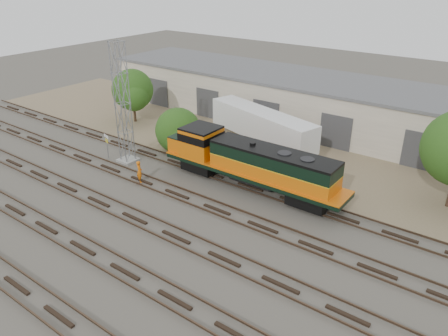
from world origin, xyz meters
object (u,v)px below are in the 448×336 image
Objects in this scene: locomotive at (249,162)px; semi_trailer at (264,126)px; signal_tower at (123,106)px; worker at (139,171)px.

locomotive is 1.26× the size of semi_trailer.
locomotive is at bearing -50.26° from semi_trailer.
signal_tower is 5.70× the size of worker.
signal_tower reaches higher than locomotive.
worker is at bearing -149.51° from locomotive.
semi_trailer reaches higher than worker.
locomotive reaches higher than worker.
signal_tower is 0.85× the size of semi_trailer.
semi_trailer is at bearing 113.62° from locomotive.
locomotive is 8.11m from semi_trailer.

